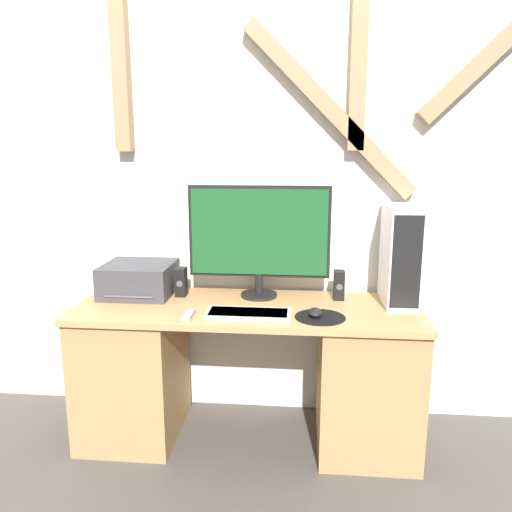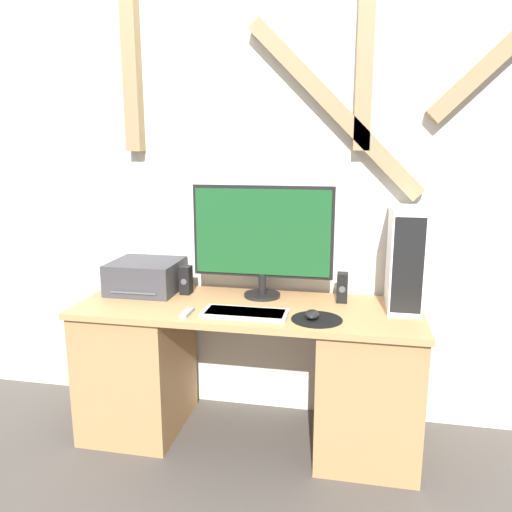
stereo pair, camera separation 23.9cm
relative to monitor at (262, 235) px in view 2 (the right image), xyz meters
name	(u,v)px [view 2 (the right image)]	position (x,y,z in m)	size (l,w,h in m)	color
ground_plane	(234,471)	(-0.04, -0.46, -1.04)	(12.00, 12.00, 0.00)	#4C4742
wall_back	(263,167)	(-0.03, 0.18, 0.33)	(6.40, 0.13, 2.79)	silver
desk	(248,370)	(-0.04, -0.17, -0.67)	(1.68, 0.59, 0.71)	tan
monitor	(262,235)	(0.00, 0.00, 0.00)	(0.72, 0.19, 0.58)	black
keyboard	(245,313)	(-0.02, -0.31, -0.31)	(0.39, 0.16, 0.02)	silver
mousepad	(317,319)	(0.31, -0.31, -0.32)	(0.23, 0.23, 0.00)	black
mouse	(312,314)	(0.29, -0.31, -0.30)	(0.06, 0.09, 0.04)	black
computer_tower	(405,259)	(0.70, -0.05, -0.08)	(0.15, 0.33, 0.49)	white
printer	(146,276)	(-0.63, -0.02, -0.24)	(0.36, 0.34, 0.17)	#38383D
speaker_left	(186,280)	(-0.41, -0.03, -0.25)	(0.05, 0.07, 0.15)	black
speaker_right	(342,287)	(0.41, -0.01, -0.25)	(0.05, 0.07, 0.15)	black
remote_control	(187,313)	(-0.29, -0.35, -0.32)	(0.04, 0.12, 0.02)	gray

